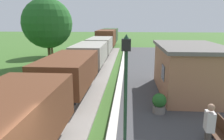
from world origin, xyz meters
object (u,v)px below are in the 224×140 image
Objects in this scene: bench_near_hut at (222,135)px; station_hut at (189,69)px; potted_planter at (159,103)px; tree_field_distant at (51,29)px; person_waiting at (209,128)px; lamp_post_near at (126,71)px; tree_field_left at (47,23)px; freight_train at (97,48)px.

station_hut is at bearing 86.31° from bench_near_hut.
tree_field_distant is (-11.21, 17.12, 2.61)m from potted_planter.
person_waiting is 1.87× the size of potted_planter.
lamp_post_near is 0.72× the size of tree_field_distant.
tree_field_distant is at bearing 123.21° from potted_planter.
lamp_post_near is (-3.50, -5.70, 1.15)m from station_hut.
tree_field_left is at bearing 128.60° from bench_near_hut.
bench_near_hut is at bearing -93.69° from station_hut.
tree_field_left is (-7.73, 13.70, 1.28)m from lamp_post_near.
tree_field_left is at bearing -151.69° from freight_train.
tree_field_left is (-4.43, -2.39, 2.58)m from freight_train.
station_hut reaches higher than person_waiting.
potted_planter is 0.18× the size of tree_field_distant.
freight_train is at bearing -66.24° from person_waiting.
tree_field_distant reaches higher than potted_planter.
freight_train is at bearing 123.21° from station_hut.
tree_field_left is at bearing -71.96° from tree_field_distant.
freight_train is at bearing 109.67° from potted_planter.
bench_near_hut is at bearing -138.73° from person_waiting.
lamp_post_near is (-3.14, -0.08, 2.08)m from bench_near_hut.
person_waiting is (-0.97, -6.07, -0.47)m from station_hut.
station_hut is 5.70m from bench_near_hut.
tree_field_left reaches higher than person_waiting.
bench_near_hut is (-0.36, -5.61, -0.93)m from station_hut.
tree_field_distant is at bearing 123.09° from bench_near_hut.
station_hut is 6.17m from person_waiting.
freight_train is 42.79× the size of potted_planter.
tree_field_distant is at bearing 116.13° from lamp_post_near.
freight_train is 7.61× the size of tree_field_distant.
potted_planter is (-2.01, -3.00, -0.93)m from station_hut.
tree_field_left is (-10.26, 14.07, 2.90)m from person_waiting.
bench_near_hut is 23.70m from tree_field_distant.
tree_field_distant is (-6.42, 3.74, 1.83)m from freight_train.
freight_train is 5.65m from tree_field_left.
potted_planter is at bearing -123.87° from station_hut.
potted_planter is at bearing -50.05° from tree_field_left.
bench_near_hut is 0.89m from person_waiting.
lamp_post_near is (-1.49, -2.70, 2.08)m from potted_planter.
bench_near_hut is 17.74m from tree_field_left.
potted_planter is at bearing -70.33° from freight_train.
tree_field_left is (-9.22, 11.00, 3.36)m from potted_planter.
freight_train reaches higher than person_waiting.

